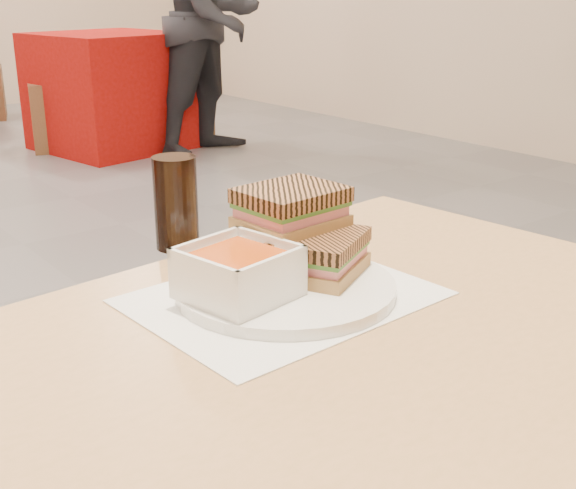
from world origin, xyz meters
TOP-DOWN VIEW (x-y plane):
  - main_table at (-0.11, -2.14)m, footprint 1.27×0.82m
  - tray_liner at (-0.00, -2.00)m, footprint 0.38×0.30m
  - plate at (0.01, -2.00)m, footprint 0.29×0.29m
  - soup_bowl at (-0.06, -2.00)m, footprint 0.14×0.14m
  - panini_lower at (0.06, -2.00)m, footprint 0.16×0.15m
  - panini_upper at (0.06, -1.95)m, footprint 0.14×0.12m
  - cola_glass at (-0.01, -1.75)m, footprint 0.07×0.07m
  - bg_table_1 at (1.80, 2.36)m, footprint 1.07×1.07m
  - bg_chair_1l at (1.51, 2.59)m, footprint 0.54×0.54m
  - bg_chair_1r at (2.30, 2.31)m, footprint 0.51×0.51m
  - patron_b at (2.33, 1.79)m, footprint 1.08×0.96m

SIDE VIEW (x-z plane):
  - bg_chair_1r at x=2.30m, z-range 0.00..0.45m
  - bg_chair_1l at x=1.51m, z-range 0.00..0.48m
  - bg_table_1 at x=1.80m, z-range 0.00..0.82m
  - main_table at x=-0.11m, z-range 0.26..1.01m
  - tray_liner at x=0.00m, z-range 0.75..0.75m
  - plate at x=0.01m, z-range 0.75..0.77m
  - panini_lower at x=0.06m, z-range 0.77..0.82m
  - soup_bowl at x=-0.06m, z-range 0.76..0.83m
  - cola_glass at x=-0.01m, z-range 0.75..0.89m
  - panini_upper at x=0.06m, z-range 0.82..0.88m
  - patron_b at x=2.33m, z-range 0.00..1.86m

